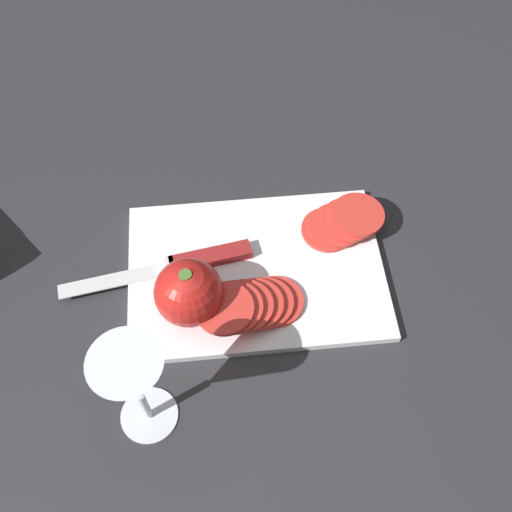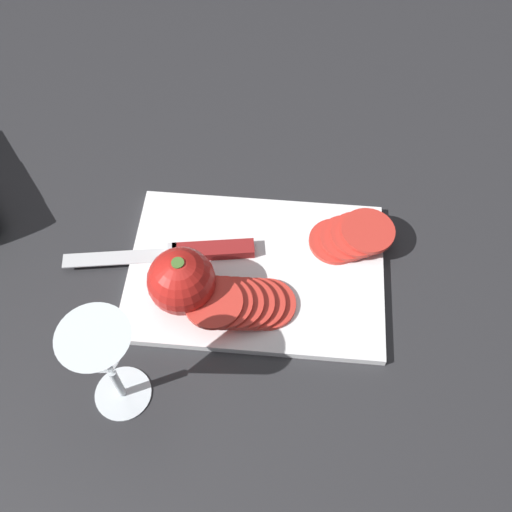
{
  "view_description": "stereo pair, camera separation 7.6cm",
  "coord_description": "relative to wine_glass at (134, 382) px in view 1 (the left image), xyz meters",
  "views": [
    {
      "loc": [
        0.01,
        -0.41,
        0.68
      ],
      "look_at": [
        0.05,
        0.0,
        0.04
      ],
      "focal_mm": 42.0,
      "sensor_mm": 36.0,
      "label": 1
    },
    {
      "loc": [
        0.08,
        -0.41,
        0.68
      ],
      "look_at": [
        0.05,
        0.0,
        0.04
      ],
      "focal_mm": 42.0,
      "sensor_mm": 36.0,
      "label": 2
    }
  ],
  "objects": [
    {
      "name": "cutting_board",
      "position": [
        0.14,
        0.18,
        -0.1
      ],
      "size": [
        0.33,
        0.23,
        0.01
      ],
      "color": "white",
      "rests_on": "ground_plane"
    },
    {
      "name": "wine_glass",
      "position": [
        0.0,
        0.0,
        0.0
      ],
      "size": [
        0.08,
        0.08,
        0.16
      ],
      "color": "silver",
      "rests_on": "ground_plane"
    },
    {
      "name": "ground_plane",
      "position": [
        0.1,
        0.18,
        -0.11
      ],
      "size": [
        3.0,
        3.0,
        0.0
      ],
      "primitive_type": "plane",
      "color": "#28282B"
    },
    {
      "name": "tomato_slice_stack_near",
      "position": [
        0.26,
        0.23,
        -0.08
      ],
      "size": [
        0.11,
        0.08,
        0.02
      ],
      "color": "red",
      "rests_on": "cutting_board"
    },
    {
      "name": "knife",
      "position": [
        0.06,
        0.19,
        -0.09
      ],
      "size": [
        0.25,
        0.06,
        0.01
      ],
      "rotation": [
        0.0,
        0.0,
        3.3
      ],
      "color": "silver",
      "rests_on": "cutting_board"
    },
    {
      "name": "whole_tomato",
      "position": [
        0.06,
        0.13,
        -0.05
      ],
      "size": [
        0.08,
        0.08,
        0.09
      ],
      "color": "red",
      "rests_on": "cutting_board"
    },
    {
      "name": "tomato_slice_stack_far",
      "position": [
        0.13,
        0.12,
        -0.08
      ],
      "size": [
        0.14,
        0.09,
        0.04
      ],
      "color": "red",
      "rests_on": "cutting_board"
    }
  ]
}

